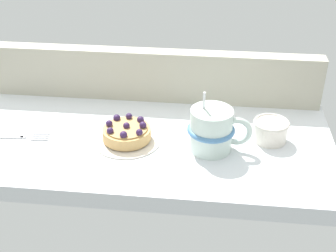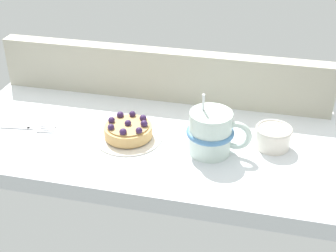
% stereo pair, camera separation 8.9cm
% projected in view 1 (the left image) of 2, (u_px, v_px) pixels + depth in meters
% --- Properties ---
extents(ground_plane, '(0.77, 0.37, 0.03)m').
position_uv_depth(ground_plane, '(141.00, 143.00, 0.95)').
color(ground_plane, silver).
extents(window_rail_back, '(0.76, 0.04, 0.12)m').
position_uv_depth(window_rail_back, '(152.00, 75.00, 1.05)').
color(window_rail_back, '#B2AD99').
rests_on(window_rail_back, ground_plane).
extents(dessert_plate, '(0.14, 0.14, 0.01)m').
position_uv_depth(dessert_plate, '(127.00, 139.00, 0.93)').
color(dessert_plate, silver).
rests_on(dessert_plate, ground_plane).
extents(raspberry_tart, '(0.10, 0.10, 0.04)m').
position_uv_depth(raspberry_tart, '(127.00, 132.00, 0.92)').
color(raspberry_tart, tan).
rests_on(raspberry_tart, dessert_plate).
extents(coffee_mug, '(0.12, 0.09, 0.12)m').
position_uv_depth(coffee_mug, '(212.00, 130.00, 0.88)').
color(coffee_mug, silver).
rests_on(coffee_mug, ground_plane).
extents(dessert_fork, '(0.17, 0.04, 0.01)m').
position_uv_depth(dessert_fork, '(8.00, 137.00, 0.93)').
color(dessert_fork, silver).
rests_on(dessert_fork, ground_plane).
extents(sugar_bowl, '(0.07, 0.07, 0.04)m').
position_uv_depth(sugar_bowl, '(271.00, 130.00, 0.92)').
color(sugar_bowl, silver).
rests_on(sugar_bowl, ground_plane).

